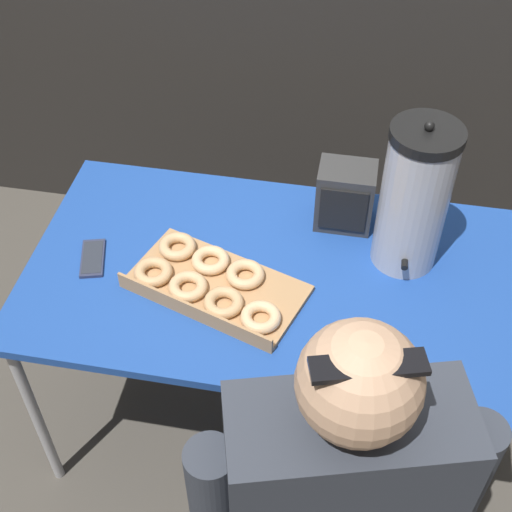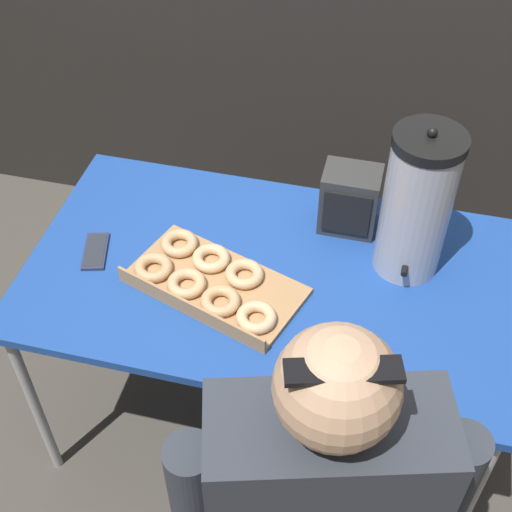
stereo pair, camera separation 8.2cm
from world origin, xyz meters
name	(u,v)px [view 1 (the left image)]	position (x,y,z in m)	size (l,w,h in m)	color
ground_plane	(267,415)	(0.00, 0.00, 0.00)	(12.00, 12.00, 0.00)	#4C473F
folding_table	(270,284)	(0.00, 0.00, 0.69)	(1.37, 0.78, 0.74)	#1E479E
donut_box	(211,283)	(-0.15, -0.09, 0.76)	(0.53, 0.39, 0.05)	tan
coffee_urn	(414,198)	(0.36, 0.13, 0.96)	(0.19, 0.21, 0.46)	#B7B7BC
cell_phone	(93,258)	(-0.51, -0.04, 0.74)	(0.10, 0.16, 0.01)	#2D334C
space_heater	(345,196)	(0.18, 0.25, 0.84)	(0.16, 0.13, 0.20)	#333333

